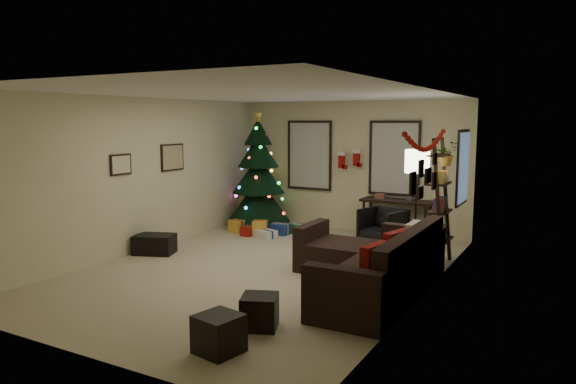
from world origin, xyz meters
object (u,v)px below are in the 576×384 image
object	(u,v)px
desk	(397,204)
bookshelf	(441,203)
desk_chair	(383,226)
sofa	(373,267)
christmas_tree	(258,179)

from	to	relation	value
desk	bookshelf	bearing A→B (deg)	-51.93
desk_chair	bookshelf	bearing A→B (deg)	-19.22
sofa	bookshelf	xyz separation A→B (m)	(0.48, 1.77, 0.69)
christmas_tree	desk	bearing A→B (deg)	8.41
christmas_tree	desk_chair	distance (m)	2.98
desk_chair	bookshelf	xyz separation A→B (m)	(1.25, -0.88, 0.64)
christmas_tree	bookshelf	size ratio (longest dim) A/B	1.25
christmas_tree	desk_chair	bearing A→B (deg)	-4.27
desk	bookshelf	size ratio (longest dim) A/B	0.69
christmas_tree	bookshelf	distance (m)	4.28
christmas_tree	sofa	distance (m)	4.71
sofa	desk_chair	world-z (taller)	sofa
christmas_tree	bookshelf	bearing A→B (deg)	-14.84
christmas_tree	sofa	bearing A→B (deg)	-38.06
sofa	bookshelf	bearing A→B (deg)	74.78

